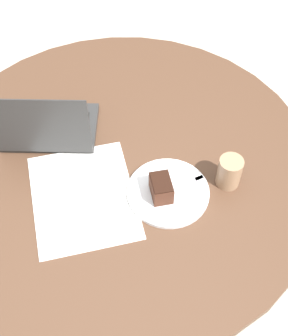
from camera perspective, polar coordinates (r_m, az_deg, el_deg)
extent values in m
plane|color=#B7AD9E|center=(2.10, -1.98, -11.78)|extent=(12.00, 12.00, 0.00)
cylinder|color=#4C3323|center=(2.09, -1.98, -11.66)|extent=(0.50, 0.50, 0.02)
cylinder|color=#4C3323|center=(1.77, -2.31, -6.62)|extent=(0.10, 0.10, 0.70)
cylinder|color=#4C3323|center=(1.47, -2.76, 0.67)|extent=(1.22, 1.22, 0.03)
cube|color=white|center=(1.38, -7.42, -3.48)|extent=(0.38, 0.31, 0.00)
cylinder|color=silver|center=(1.37, 2.95, -2.96)|extent=(0.24, 0.24, 0.01)
cube|color=#472619|center=(1.34, 2.11, -2.48)|extent=(0.09, 0.06, 0.06)
cube|color=black|center=(1.31, 2.15, -1.69)|extent=(0.08, 0.06, 0.00)
cube|color=silver|center=(1.38, 4.14, -2.32)|extent=(0.04, 0.17, 0.00)
cube|color=silver|center=(1.40, 6.76, -1.23)|extent=(0.03, 0.03, 0.00)
cylinder|color=#997556|center=(1.38, 10.37, -0.46)|extent=(0.07, 0.07, 0.10)
cube|color=#2D2D2D|center=(1.56, -11.22, 4.91)|extent=(0.29, 0.34, 0.02)
cube|color=black|center=(1.55, -11.28, 5.15)|extent=(0.19, 0.27, 0.00)
cube|color=#2D2D2D|center=(1.40, -12.61, 4.89)|extent=(0.10, 0.28, 0.22)
cube|color=black|center=(1.40, -12.58, 5.01)|extent=(0.09, 0.26, 0.20)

